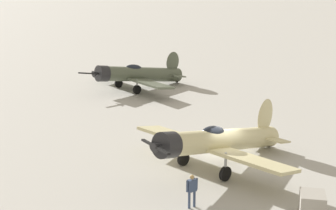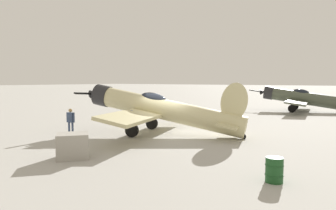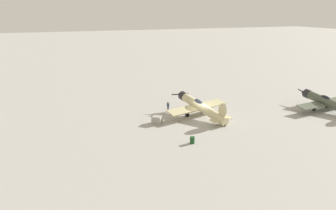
{
  "view_description": "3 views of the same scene",
  "coord_description": "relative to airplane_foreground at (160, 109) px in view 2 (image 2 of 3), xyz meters",
  "views": [
    {
      "loc": [
        22.24,
        -15.98,
        10.78
      ],
      "look_at": [
        -7.86,
        0.78,
        1.6
      ],
      "focal_mm": 54.59,
      "sensor_mm": 36.0,
      "label": 1
    },
    {
      "loc": [
        15.27,
        10.52,
        3.28
      ],
      "look_at": [
        -0.0,
        0.0,
        1.8
      ],
      "focal_mm": 33.01,
      "sensor_mm": 36.0,
      "label": 2
    },
    {
      "loc": [
        20.32,
        39.0,
        15.23
      ],
      "look_at": [
        3.71,
        -4.4,
        1.1
      ],
      "focal_mm": 33.77,
      "sensor_mm": 36.0,
      "label": 3
    }
  ],
  "objects": [
    {
      "name": "airplane_mid_apron",
      "position": [
        -19.64,
        4.48,
        -0.16
      ],
      "size": [
        10.73,
        10.79,
        3.19
      ],
      "rotation": [
        0.0,
        0.0,
        4.85
      ],
      "color": "#4C5442",
      "rests_on": "ground_plane"
    },
    {
      "name": "equipment_crate",
      "position": [
        6.87,
        0.43,
        -1.01
      ],
      "size": [
        1.69,
        1.67,
        1.06
      ],
      "rotation": [
        0.0,
        0.0,
        4.01
      ],
      "color": "#9E998E",
      "rests_on": "ground_plane"
    },
    {
      "name": "ground_plane",
      "position": [
        -0.13,
        0.47,
        -1.54
      ],
      "size": [
        400.0,
        400.0,
        0.0
      ],
      "primitive_type": "plane",
      "color": "#A8A59E"
    },
    {
      "name": "fuel_drum",
      "position": [
        5.18,
        8.29,
        -1.14
      ],
      "size": [
        0.6,
        0.6,
        0.81
      ],
      "color": "#19471E",
      "rests_on": "ground_plane"
    },
    {
      "name": "ground_crew_mechanic",
      "position": [
        3.58,
        -3.92,
        -0.55
      ],
      "size": [
        0.25,
        0.64,
        1.64
      ],
      "rotation": [
        0.0,
        0.0,
        0.06
      ],
      "color": "#384766",
      "rests_on": "ground_plane"
    },
    {
      "name": "airplane_foreground",
      "position": [
        0.0,
        0.0,
        0.0
      ],
      "size": [
        10.35,
        10.04,
        3.29
      ],
      "rotation": [
        0.0,
        0.0,
        4.98
      ],
      "color": "beige",
      "rests_on": "ground_plane"
    }
  ]
}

